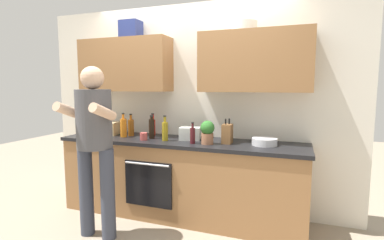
{
  "coord_description": "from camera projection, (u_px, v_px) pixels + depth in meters",
  "views": [
    {
      "loc": [
        1.24,
        -3.02,
        1.51
      ],
      "look_at": [
        0.19,
        -0.1,
        1.15
      ],
      "focal_mm": 27.05,
      "sensor_mm": 36.0,
      "label": 1
    }
  ],
  "objects": [
    {
      "name": "ground_plane",
      "position": [
        180.0,
        215.0,
        3.41
      ],
      "size": [
        12.0,
        12.0,
        0.0
      ],
      "primitive_type": "plane",
      "color": "gray"
    },
    {
      "name": "back_wall_unit",
      "position": [
        187.0,
        87.0,
        3.49
      ],
      "size": [
        4.0,
        0.38,
        2.5
      ],
      "color": "silver",
      "rests_on": "ground"
    },
    {
      "name": "counter",
      "position": [
        179.0,
        178.0,
        3.36
      ],
      "size": [
        2.84,
        0.67,
        0.9
      ],
      "color": "olive",
      "rests_on": "ground"
    },
    {
      "name": "person_standing",
      "position": [
        94.0,
        138.0,
        2.82
      ],
      "size": [
        0.49,
        0.45,
        1.7
      ],
      "color": "#383D4C",
      "rests_on": "ground"
    },
    {
      "name": "bottle_oil",
      "position": [
        165.0,
        131.0,
        3.26
      ],
      "size": [
        0.07,
        0.07,
        0.29
      ],
      "color": "olive",
      "rests_on": "counter"
    },
    {
      "name": "bottle_syrup",
      "position": [
        131.0,
        127.0,
        3.59
      ],
      "size": [
        0.07,
        0.07,
        0.28
      ],
      "color": "#8C4C14",
      "rests_on": "counter"
    },
    {
      "name": "bottle_soda",
      "position": [
        94.0,
        129.0,
        3.48
      ],
      "size": [
        0.07,
        0.07,
        0.25
      ],
      "color": "#198C33",
      "rests_on": "counter"
    },
    {
      "name": "bottle_juice",
      "position": [
        123.0,
        127.0,
        3.49
      ],
      "size": [
        0.08,
        0.08,
        0.29
      ],
      "color": "orange",
      "rests_on": "counter"
    },
    {
      "name": "bottle_hotsauce",
      "position": [
        153.0,
        126.0,
        3.61
      ],
      "size": [
        0.06,
        0.06,
        0.28
      ],
      "color": "red",
      "rests_on": "counter"
    },
    {
      "name": "bottle_wine",
      "position": [
        193.0,
        135.0,
        3.1
      ],
      "size": [
        0.05,
        0.05,
        0.23
      ],
      "color": "#471419",
      "rests_on": "counter"
    },
    {
      "name": "bottle_soy",
      "position": [
        152.0,
        128.0,
        3.39
      ],
      "size": [
        0.06,
        0.06,
        0.28
      ],
      "color": "black",
      "rests_on": "counter"
    },
    {
      "name": "cup_coffee",
      "position": [
        87.0,
        132.0,
        3.6
      ],
      "size": [
        0.08,
        0.08,
        0.09
      ],
      "primitive_type": "cylinder",
      "color": "white",
      "rests_on": "counter"
    },
    {
      "name": "cup_ceramic",
      "position": [
        144.0,
        136.0,
        3.31
      ],
      "size": [
        0.08,
        0.08,
        0.08
      ],
      "primitive_type": "cylinder",
      "color": "#BF4C47",
      "rests_on": "counter"
    },
    {
      "name": "mixing_bowl",
      "position": [
        264.0,
        142.0,
        3.02
      ],
      "size": [
        0.26,
        0.26,
        0.07
      ],
      "primitive_type": "cylinder",
      "color": "silver",
      "rests_on": "counter"
    },
    {
      "name": "knife_block",
      "position": [
        227.0,
        134.0,
        3.11
      ],
      "size": [
        0.1,
        0.14,
        0.27
      ],
      "color": "brown",
      "rests_on": "counter"
    },
    {
      "name": "potted_herb",
      "position": [
        207.0,
        132.0,
        3.07
      ],
      "size": [
        0.15,
        0.15,
        0.25
      ],
      "color": "#9E6647",
      "rests_on": "counter"
    },
    {
      "name": "grocery_bag_produce",
      "position": [
        190.0,
        133.0,
        3.33
      ],
      "size": [
        0.27,
        0.25,
        0.14
      ],
      "primitive_type": "cube",
      "rotation": [
        0.0,
        0.0,
        0.23
      ],
      "color": "silver",
      "rests_on": "counter"
    },
    {
      "name": "grocery_bag_bread",
      "position": [
        109.0,
        129.0,
        3.66
      ],
      "size": [
        0.26,
        0.24,
        0.16
      ],
      "primitive_type": "cube",
      "rotation": [
        0.0,
        0.0,
        0.19
      ],
      "color": "tan",
      "rests_on": "counter"
    }
  ]
}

